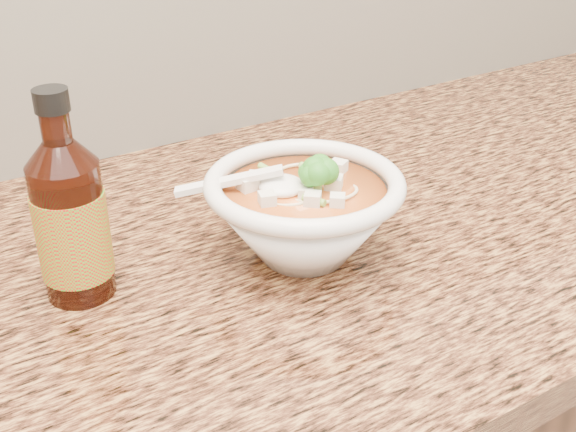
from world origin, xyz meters
TOP-DOWN VIEW (x-y plane):
  - counter_slab at (0.00, 1.68)m, footprint 4.00×0.68m
  - soup_bowl at (0.23, 1.62)m, footprint 0.22×0.21m
  - hot_sauce_bottle at (0.01, 1.68)m, footprint 0.08×0.08m

SIDE VIEW (x-z plane):
  - counter_slab at x=0.00m, z-range 0.86..0.90m
  - soup_bowl at x=0.23m, z-range 0.89..1.01m
  - hot_sauce_bottle at x=0.01m, z-range 0.87..1.08m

